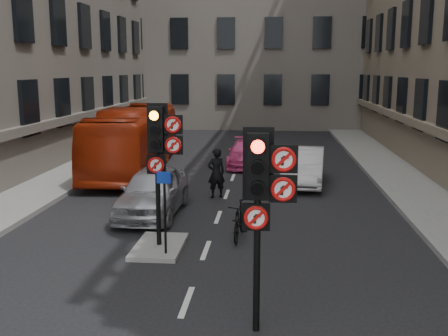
% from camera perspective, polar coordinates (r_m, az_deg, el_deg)
% --- Properties ---
extents(pavement_left, '(3.00, 50.00, 0.16)m').
position_cam_1_polar(pavement_left, '(21.90, -18.59, -1.50)').
color(pavement_left, gray).
rests_on(pavement_left, ground).
extents(pavement_right, '(3.00, 50.00, 0.16)m').
position_cam_1_polar(pavement_right, '(20.80, 20.73, -2.27)').
color(pavement_right, gray).
rests_on(pavement_right, ground).
extents(centre_island, '(1.20, 2.00, 0.12)m').
position_cam_1_polar(centre_island, '(13.61, -7.06, -8.47)').
color(centre_island, gray).
rests_on(centre_island, ground).
extents(building_far, '(30.00, 14.00, 20.00)m').
position_cam_1_polar(building_far, '(45.89, 3.40, 17.64)').
color(building_far, '#6E675D').
rests_on(building_far, ground).
extents(signal_near, '(0.91, 0.40, 3.58)m').
position_cam_1_polar(signal_near, '(8.75, 4.26, -2.12)').
color(signal_near, black).
rests_on(signal_near, ground).
extents(signal_far, '(0.91, 0.40, 3.58)m').
position_cam_1_polar(signal_far, '(12.96, -6.96, 2.60)').
color(signal_far, black).
rests_on(signal_far, centre_island).
extents(car_silver, '(1.83, 4.37, 1.48)m').
position_cam_1_polar(car_silver, '(16.57, -7.74, -2.54)').
color(car_silver, '#A8A9B0').
rests_on(car_silver, ground).
extents(car_white, '(1.95, 4.47, 1.43)m').
position_cam_1_polar(car_white, '(20.97, 8.68, 0.18)').
color(car_white, silver).
rests_on(car_white, ground).
extents(car_pink, '(1.68, 4.12, 1.20)m').
position_cam_1_polar(car_pink, '(24.67, 2.48, 1.62)').
color(car_pink, '#E04186').
rests_on(car_pink, ground).
extents(bus_red, '(2.95, 10.33, 2.84)m').
position_cam_1_polar(bus_red, '(23.72, -9.72, 3.12)').
color(bus_red, maroon).
rests_on(bus_red, ground).
extents(motorcycle, '(0.63, 1.75, 1.03)m').
position_cam_1_polar(motorcycle, '(14.15, 1.68, -5.70)').
color(motorcycle, black).
rests_on(motorcycle, ground).
extents(motorcyclist, '(0.77, 0.66, 1.78)m').
position_cam_1_polar(motorcyclist, '(18.51, -0.84, -0.55)').
color(motorcyclist, black).
rests_on(motorcyclist, ground).
extents(info_sign, '(0.35, 0.12, 2.02)m').
position_cam_1_polar(info_sign, '(12.55, -6.49, -3.60)').
color(info_sign, black).
rests_on(info_sign, centre_island).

